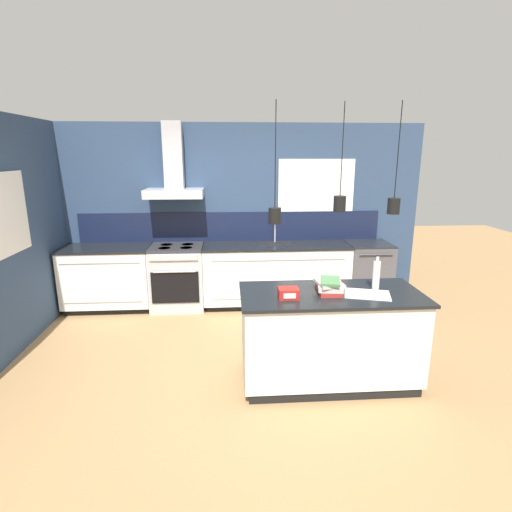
% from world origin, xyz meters
% --- Properties ---
extents(ground_plane, '(16.00, 16.00, 0.00)m').
position_xyz_m(ground_plane, '(0.00, 0.00, 0.00)').
color(ground_plane, '#A87F51').
rests_on(ground_plane, ground).
extents(wall_back, '(5.60, 2.54, 2.60)m').
position_xyz_m(wall_back, '(-0.04, 1.99, 1.36)').
color(wall_back, navy).
rests_on(wall_back, ground_plane).
extents(wall_left, '(0.08, 3.80, 2.60)m').
position_xyz_m(wall_left, '(-2.43, 0.70, 1.30)').
color(wall_left, navy).
rests_on(wall_left, ground_plane).
extents(counter_run_left, '(1.22, 0.64, 0.91)m').
position_xyz_m(counter_run_left, '(-1.76, 1.69, 0.46)').
color(counter_run_left, black).
rests_on(counter_run_left, ground_plane).
extents(counter_run_sink, '(2.11, 0.64, 1.31)m').
position_xyz_m(counter_run_sink, '(0.63, 1.69, 0.46)').
color(counter_run_sink, black).
rests_on(counter_run_sink, ground_plane).
extents(oven_range, '(0.75, 0.66, 0.91)m').
position_xyz_m(oven_range, '(-0.79, 1.69, 0.46)').
color(oven_range, '#B5B5BA').
rests_on(oven_range, ground_plane).
extents(dishwasher, '(0.62, 0.65, 0.91)m').
position_xyz_m(dishwasher, '(1.99, 1.69, 0.46)').
color(dishwasher, '#4C4C51').
rests_on(dishwasher, ground_plane).
extents(kitchen_island, '(1.70, 0.80, 0.91)m').
position_xyz_m(kitchen_island, '(0.90, -0.38, 0.46)').
color(kitchen_island, black).
rests_on(kitchen_island, ground_plane).
extents(bottle_on_island, '(0.07, 0.07, 0.34)m').
position_xyz_m(bottle_on_island, '(1.35, -0.31, 1.05)').
color(bottle_on_island, silver).
rests_on(bottle_on_island, kitchen_island).
extents(book_stack, '(0.27, 0.34, 0.13)m').
position_xyz_m(book_stack, '(0.88, -0.37, 0.97)').
color(book_stack, '#B2332D').
rests_on(book_stack, kitchen_island).
extents(red_supply_box, '(0.18, 0.15, 0.09)m').
position_xyz_m(red_supply_box, '(0.48, -0.50, 0.96)').
color(red_supply_box, red).
rests_on(red_supply_box, kitchen_island).
extents(paper_pile, '(0.47, 0.39, 0.01)m').
position_xyz_m(paper_pile, '(1.22, -0.46, 0.91)').
color(paper_pile, silver).
rests_on(paper_pile, kitchen_island).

